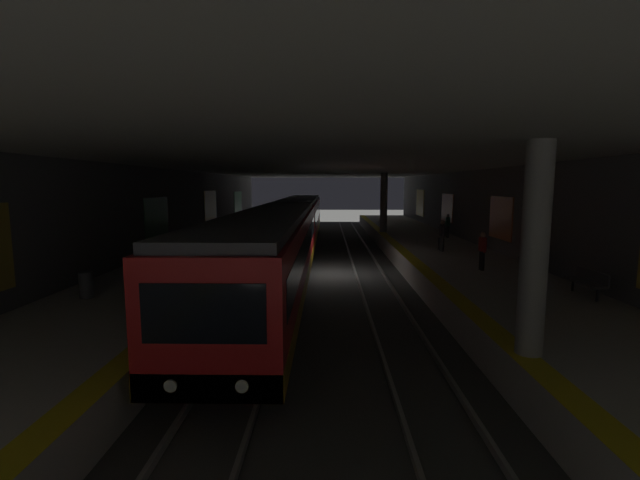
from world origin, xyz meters
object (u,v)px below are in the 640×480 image
object	(u,v)px
person_standing_far	(482,250)
bench_right_far	(188,236)
bench_left_mid	(532,260)
bench_right_mid	(152,249)
pillar_near	(535,250)
bench_left_far	(444,228)
person_waiting_near	(448,225)
metro_train	(292,229)
suitcase_rolling	(441,244)
trash_bin	(86,285)
pillar_far	(384,203)
bench_left_near	(588,280)
person_walking_mid	(442,234)

from	to	relation	value
person_standing_far	bench_right_far	bearing A→B (deg)	63.23
bench_left_mid	bench_right_mid	distance (m)	17.27
pillar_near	bench_left_far	bearing A→B (deg)	-10.48
bench_right_far	person_standing_far	size ratio (longest dim) A/B	1.04
person_waiting_near	person_standing_far	distance (m)	11.74
metro_train	suitcase_rolling	size ratio (longest dim) A/B	39.77
metro_train	suitcase_rolling	bearing A→B (deg)	-103.30
trash_bin	suitcase_rolling	bearing A→B (deg)	-52.99
person_standing_far	metro_train	bearing A→B (deg)	48.10
person_waiting_near	trash_bin	distance (m)	23.05
bench_left_far	person_waiting_near	bearing A→B (deg)	173.36
person_waiting_near	suitcase_rolling	size ratio (longest dim) A/B	1.74
bench_left_mid	suitcase_rolling	size ratio (longest dim) A/B	1.79
pillar_near	bench_right_mid	distance (m)	17.36
bench_left_far	pillar_far	bearing A→B (deg)	65.61
bench_right_mid	person_standing_far	xyz separation A→B (m)	(-2.20, -15.15, 0.36)
bench_left_near	pillar_near	bearing A→B (deg)	139.90
suitcase_rolling	trash_bin	distance (m)	17.79
person_waiting_near	person_standing_far	bearing A→B (deg)	171.58
pillar_near	person_waiting_near	distance (m)	21.35
person_walking_mid	trash_bin	size ratio (longest dim) A/B	2.02
pillar_near	metro_train	xyz separation A→B (m)	(17.23, 6.55, -1.30)
bench_right_far	person_walking_mid	world-z (taller)	person_walking_mid
person_standing_far	person_waiting_near	bearing A→B (deg)	-8.42
pillar_near	trash_bin	xyz separation A→B (m)	(4.48, 12.15, -1.85)
person_standing_far	suitcase_rolling	world-z (taller)	person_standing_far
bench_right_far	bench_right_mid	bearing A→B (deg)	180.00
bench_right_mid	person_standing_far	world-z (taller)	person_standing_far
metro_train	bench_right_mid	bearing A→B (deg)	132.06
bench_left_far	bench_right_mid	xyz separation A→B (m)	(-11.12, 17.07, 0.00)
bench_right_far	metro_train	bearing A→B (deg)	-87.57
pillar_far	person_walking_mid	world-z (taller)	pillar_far
person_waiting_near	bench_left_near	bearing A→B (deg)	-179.29
bench_left_near	bench_left_mid	bearing A→B (deg)	0.00
pillar_far	suitcase_rolling	size ratio (longest dim) A/B	4.79
person_walking_mid	suitcase_rolling	xyz separation A→B (m)	(0.60, -0.12, -0.61)
bench_right_far	trash_bin	size ratio (longest dim) A/B	2.00
pillar_far	bench_right_far	bearing A→B (deg)	120.43
bench_left_near	bench_left_far	bearing A→B (deg)	0.00
bench_left_near	bench_right_far	xyz separation A→B (m)	(11.99, 17.07, 0.00)
pillar_near	suitcase_rolling	size ratio (longest dim) A/B	4.79
person_waiting_near	person_standing_far	size ratio (longest dim) A/B	1.01
bench_left_mid	bench_left_near	bearing A→B (deg)	180.00
person_waiting_near	bench_left_far	bearing A→B (deg)	-6.64
pillar_near	suitcase_rolling	bearing A→B (deg)	-7.72
pillar_near	suitcase_rolling	distance (m)	15.45
person_waiting_near	suitcase_rolling	world-z (taller)	person_waiting_near
metro_train	trash_bin	xyz separation A→B (m)	(-12.75, 5.60, -0.55)
bench_left_far	bench_right_mid	distance (m)	20.37
person_walking_mid	trash_bin	distance (m)	17.34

